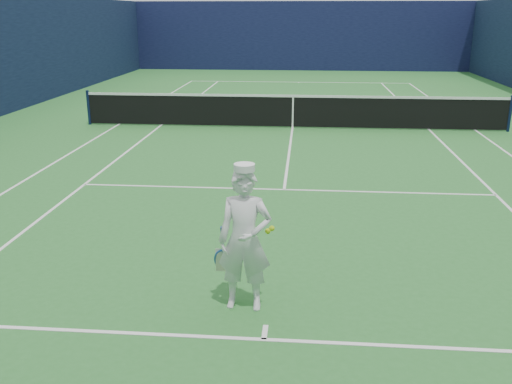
{
  "coord_description": "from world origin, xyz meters",
  "views": [
    {
      "loc": [
        0.39,
        -17.28,
        3.4
      ],
      "look_at": [
        -0.28,
        -9.66,
        0.98
      ],
      "focal_mm": 40.0,
      "sensor_mm": 36.0,
      "label": 1
    }
  ],
  "objects": [
    {
      "name": "tennis_player",
      "position": [
        -0.28,
        -11.16,
        0.87
      ],
      "size": [
        0.76,
        0.47,
        1.78
      ],
      "rotation": [
        0.0,
        0.0,
        -0.03
      ],
      "color": "white",
      "rests_on": "ground"
    },
    {
      "name": "tennis_net",
      "position": [
        0.0,
        0.0,
        0.55
      ],
      "size": [
        12.88,
        0.09,
        1.07
      ],
      "color": "#141E4C",
      "rests_on": "ground"
    },
    {
      "name": "windscreen_fence",
      "position": [
        0.0,
        0.0,
        2.0
      ],
      "size": [
        20.12,
        36.12,
        4.0
      ],
      "color": "#0F1338",
      "rests_on": "ground"
    },
    {
      "name": "ground",
      "position": [
        0.0,
        0.0,
        0.0
      ],
      "size": [
        80.0,
        80.0,
        0.0
      ],
      "primitive_type": "plane",
      "color": "#2A6F2D",
      "rests_on": "ground"
    },
    {
      "name": "court_markings",
      "position": [
        0.0,
        0.0,
        0.0
      ],
      "size": [
        11.03,
        23.83,
        0.01
      ],
      "color": "white",
      "rests_on": "ground"
    }
  ]
}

